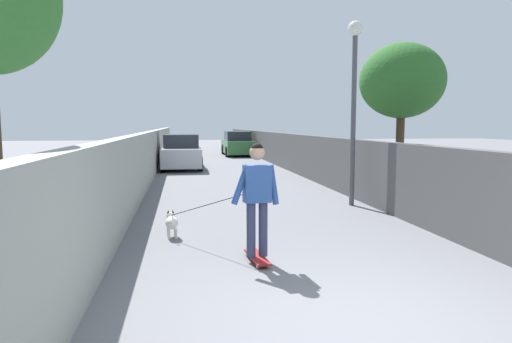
# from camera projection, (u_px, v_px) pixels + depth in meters

# --- Properties ---
(ground_plane) EXTENTS (80.00, 80.00, 0.00)m
(ground_plane) POSITION_uv_depth(u_px,v_px,m) (226.00, 174.00, 18.12)
(ground_plane) COLOR slate
(wall_left) EXTENTS (48.00, 0.30, 1.72)m
(wall_left) POSITION_uv_depth(u_px,v_px,m) (148.00, 157.00, 15.59)
(wall_left) COLOR #999E93
(wall_left) RESTS_ON ground
(fence_right) EXTENTS (48.00, 0.30, 1.58)m
(fence_right) POSITION_uv_depth(u_px,v_px,m) (310.00, 157.00, 16.55)
(fence_right) COLOR #4C4C4C
(fence_right) RESTS_ON ground
(tree_right_mid) EXTENTS (2.27, 2.27, 4.17)m
(tree_right_mid) POSITION_uv_depth(u_px,v_px,m) (402.00, 82.00, 12.08)
(tree_right_mid) COLOR #473523
(tree_right_mid) RESTS_ON ground
(lamp_post) EXTENTS (0.36, 0.36, 4.43)m
(lamp_post) POSITION_uv_depth(u_px,v_px,m) (354.00, 81.00, 10.74)
(lamp_post) COLOR #4C4C51
(lamp_post) RESTS_ON ground
(skateboard) EXTENTS (0.82, 0.28, 0.08)m
(skateboard) POSITION_uv_depth(u_px,v_px,m) (257.00, 257.00, 6.48)
(skateboard) COLOR maroon
(skateboard) RESTS_ON ground
(person_skateboarder) EXTENTS (0.26, 0.72, 1.64)m
(person_skateboarder) POSITION_uv_depth(u_px,v_px,m) (257.00, 191.00, 6.38)
(person_skateboarder) COLOR #333859
(person_skateboarder) RESTS_ON skateboard
(dog) EXTENTS (1.95, 1.38, 1.06)m
(dog) POSITION_uv_depth(u_px,v_px,m) (172.00, 222.00, 7.88)
(dog) COLOR white
(dog) RESTS_ON ground
(car_near) EXTENTS (4.07, 1.80, 1.54)m
(car_near) POSITION_uv_depth(u_px,v_px,m) (181.00, 153.00, 20.16)
(car_near) COLOR silver
(car_near) RESTS_ON ground
(car_far) EXTENTS (4.29, 1.80, 1.54)m
(car_far) POSITION_uv_depth(u_px,v_px,m) (237.00, 144.00, 28.74)
(car_far) COLOR #336B38
(car_far) RESTS_ON ground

